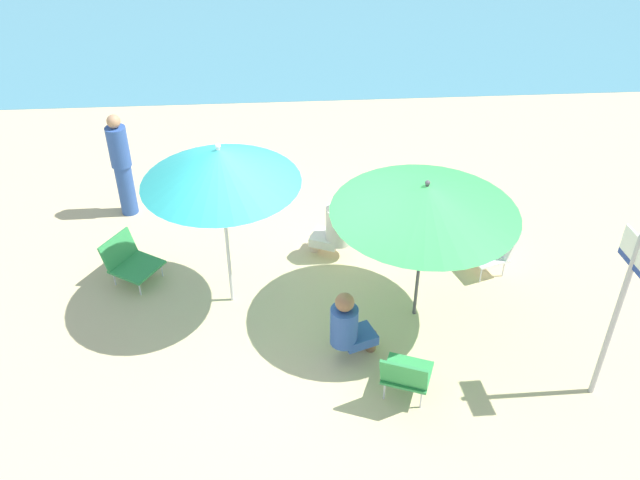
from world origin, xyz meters
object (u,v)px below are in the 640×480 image
Objects in this scene: person_a at (348,326)px; umbrella_teal at (220,166)px; beach_chair_c at (494,246)px; person_c at (336,226)px; beach_chair_a at (129,260)px; person_b at (122,165)px; warning_sign at (622,296)px; umbrella_green at (426,199)px; beach_chair_b at (406,374)px.

umbrella_teal is at bearing 120.83° from person_a.
person_c is (-1.98, 0.42, 0.10)m from beach_chair_c.
beach_chair_a is at bearing 128.63° from person_a.
beach_chair_a is 0.51× the size of person_b.
warning_sign reaches higher than person_a.
umbrella_green reaches higher than person_b.
umbrella_teal is 2.34× the size of person_a.
beach_chair_a is 3.82m from beach_chair_b.
person_a is 0.60× the size of person_b.
person_a is (1.31, -1.06, -1.42)m from umbrella_teal.
person_a is at bearing -142.63° from umbrella_green.
beach_chair_c is (1.14, 0.80, -1.26)m from umbrella_green.
umbrella_teal is 3.67m from beach_chair_c.
person_a is (-0.87, -0.66, -1.16)m from umbrella_green.
beach_chair_b is at bearing -42.76° from umbrella_teal.
person_a is 2.75m from warning_sign.
beach_chair_a is 4.60m from beach_chair_c.
warning_sign reaches higher than beach_chair_b.
beach_chair_b is 2.57m from person_c.
person_a reaches higher than beach_chair_a.
warning_sign reaches higher than umbrella_green.
person_c is (1.34, 0.82, -1.42)m from umbrella_teal.
umbrella_green is at bearing 61.40° from person_b.
umbrella_teal is 1.04× the size of umbrella_green.
beach_chair_a is at bearing 165.35° from umbrella_green.
person_a is 0.97× the size of person_c.
beach_chair_c is at bearing 75.96° from person_b.
umbrella_green is (2.18, -0.40, -0.26)m from umbrella_teal.
umbrella_green is 2.24× the size of person_a.
warning_sign reaches higher than beach_chair_a.
warning_sign is (5.12, -2.24, 1.03)m from beach_chair_a.
umbrella_teal reaches higher than beach_chair_c.
umbrella_teal reaches higher than beach_chair_a.
beach_chair_b is 0.83m from person_a.
warning_sign is at bearing -69.59° from beach_chair_b.
person_a is (-0.52, 0.64, 0.11)m from beach_chair_b.
umbrella_green is 1.85m from beach_chair_b.
beach_chair_a is 1.63m from person_b.
beach_chair_b is (3.12, -2.21, 0.07)m from beach_chair_a.
beach_chair_c is 2.03m from person_c.
person_b is at bearing 0.24° from person_c.
umbrella_teal reaches higher than person_b.
person_b is 0.76× the size of warning_sign.
person_a reaches higher than beach_chair_c.
person_a is at bearing 17.97° from beach_chair_c.
beach_chair_c is at bearing 15.77° from person_a.
person_b reaches higher than beach_chair_c.
beach_chair_a is 0.39× the size of warning_sign.
umbrella_green is 1.34× the size of person_b.
person_c is at bearing 69.01° from person_a.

